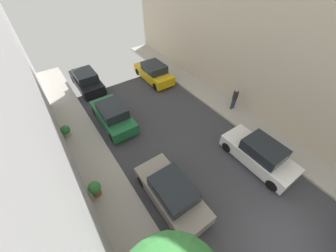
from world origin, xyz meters
The scene contains 9 objects.
ground centered at (0.00, 0.00, 0.00)m, with size 32.00×32.00×0.00m, color #38383D.
parked_car_left_2 centered at (-2.70, 4.47, 0.72)m, with size 1.78×4.20×1.57m.
parked_car_left_3 centered at (-2.70, 11.37, 0.72)m, with size 1.78×4.20×1.57m.
parked_car_left_4 centered at (-2.70, 16.82, 0.72)m, with size 1.78×4.20×1.57m.
parked_car_right_2 centered at (2.70, 3.55, 0.72)m, with size 1.78×4.20×1.57m.
parked_car_right_3 centered at (2.70, 14.75, 0.72)m, with size 1.78×4.20×1.57m.
pedestrian centered at (5.21, 7.67, 1.07)m, with size 0.40×0.36×1.72m.
potted_plant_3 centered at (-5.63, 6.83, 0.69)m, with size 0.61×0.61×0.95m.
potted_plant_4 centered at (-5.75, 11.88, 0.58)m, with size 0.58×0.58×0.80m.
Camera 1 is at (-5.45, 0.86, 9.56)m, focal length 21.11 mm.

